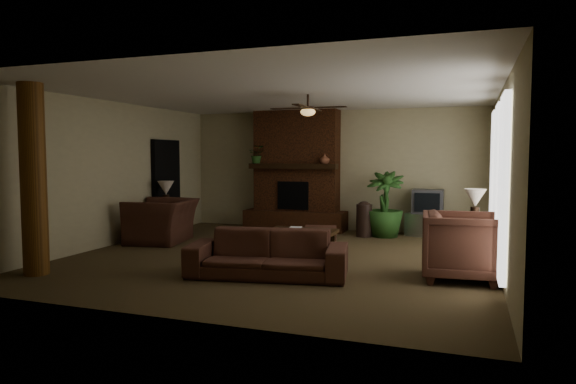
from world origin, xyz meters
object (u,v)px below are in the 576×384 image
at_px(sofa, 267,246).
at_px(lamp_right, 475,201).
at_px(log_column, 33,180).
at_px(coffee_table, 302,233).
at_px(ottoman, 320,238).
at_px(floor_vase, 364,217).
at_px(side_table_left, 167,223).
at_px(tv_stand, 427,225).
at_px(floor_plant, 385,218).
at_px(armchair_left, 162,214).
at_px(lamp_left, 166,190).
at_px(side_table_right, 474,244).
at_px(armchair_right, 461,243).

distance_m(sofa, lamp_right, 3.63).
xyz_separation_m(log_column, coffee_table, (3.21, 2.81, -1.03)).
xyz_separation_m(ottoman, floor_vase, (0.52, 1.63, 0.23)).
height_order(ottoman, side_table_left, side_table_left).
xyz_separation_m(sofa, tv_stand, (1.91, 4.53, -0.20)).
distance_m(coffee_table, ottoman, 0.66).
bearing_deg(floor_plant, lamp_right, -47.84).
distance_m(coffee_table, floor_plant, 2.63).
height_order(armchair_left, ottoman, armchair_left).
distance_m(lamp_left, side_table_right, 6.34).
xyz_separation_m(armchair_left, floor_vase, (3.72, 2.04, -0.15)).
bearing_deg(armchair_right, floor_plant, 20.08).
bearing_deg(side_table_left, tv_stand, 18.44).
xyz_separation_m(log_column, floor_plant, (4.30, 5.21, -1.01)).
bearing_deg(log_column, floor_vase, 52.47).
distance_m(ottoman, side_table_right, 2.74).
height_order(log_column, armchair_right, log_column).
height_order(sofa, coffee_table, sofa).
relative_size(ottoman, floor_vase, 0.78).
xyz_separation_m(tv_stand, floor_plant, (-0.87, -0.34, 0.14)).
bearing_deg(sofa, lamp_left, 132.01).
distance_m(sofa, floor_vase, 4.08).
relative_size(coffee_table, tv_stand, 1.41).
height_order(armchair_right, floor_plant, armchair_right).
height_order(armchair_left, armchair_right, armchair_left).
relative_size(armchair_right, tv_stand, 1.25).
bearing_deg(lamp_left, sofa, -37.92).
bearing_deg(tv_stand, lamp_right, -48.33).
height_order(armchair_right, floor_vase, armchair_right).
bearing_deg(armchair_left, armchair_right, 67.34).
bearing_deg(coffee_table, lamp_right, 8.09).
bearing_deg(sofa, armchair_right, 5.15).
relative_size(log_column, side_table_right, 5.09).
relative_size(floor_vase, lamp_right, 1.18).
relative_size(sofa, coffee_table, 1.91).
bearing_deg(lamp_right, coffee_table, -171.91).
distance_m(side_table_right, lamp_right, 0.73).
height_order(side_table_right, lamp_right, lamp_right).
xyz_separation_m(ottoman, side_table_right, (2.73, -0.19, 0.08)).
distance_m(floor_plant, side_table_left, 4.73).
height_order(armchair_right, ottoman, armchair_right).
distance_m(coffee_table, side_table_left, 3.54).
xyz_separation_m(armchair_right, floor_vase, (-2.03, 3.32, -0.10)).
relative_size(floor_vase, side_table_left, 1.40).
xyz_separation_m(floor_vase, floor_plant, (0.42, 0.15, -0.04)).
bearing_deg(sofa, lamp_right, 27.75).
height_order(log_column, lamp_left, log_column).
xyz_separation_m(log_column, armchair_right, (5.91, 1.75, -0.87)).
xyz_separation_m(log_column, side_table_left, (-0.20, 3.76, -1.12)).
distance_m(coffee_table, lamp_left, 3.56).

